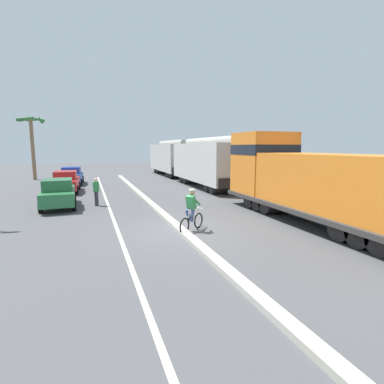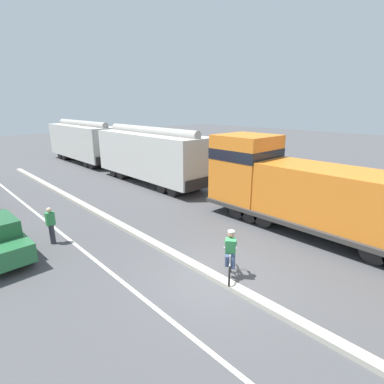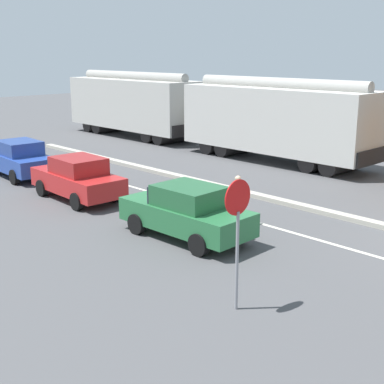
# 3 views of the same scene
# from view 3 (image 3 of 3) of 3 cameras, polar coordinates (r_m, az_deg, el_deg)

# --- Properties ---
(median_curb) EXTENTS (0.36, 36.00, 0.16)m
(median_curb) POSITION_cam_3_polar(r_m,az_deg,el_deg) (19.24, 12.21, -1.64)
(median_curb) COLOR #B2AD9E
(median_curb) RESTS_ON ground
(lane_stripe) EXTENTS (0.14, 36.00, 0.01)m
(lane_stripe) POSITION_cam_3_polar(r_m,az_deg,el_deg) (17.40, 7.74, -3.45)
(lane_stripe) COLOR silver
(lane_stripe) RESTS_ON ground
(hopper_car_lead) EXTENTS (2.90, 10.60, 4.18)m
(hopper_car_lead) POSITION_cam_3_polar(r_m,az_deg,el_deg) (27.23, 9.01, 7.54)
(hopper_car_lead) COLOR beige
(hopper_car_lead) RESTS_ON ground
(hopper_car_middle) EXTENTS (2.90, 10.60, 4.18)m
(hopper_car_middle) POSITION_cam_3_polar(r_m,az_deg,el_deg) (35.41, -6.28, 9.26)
(hopper_car_middle) COLOR #B6B4AC
(hopper_car_middle) RESTS_ON ground
(parked_car_green) EXTENTS (1.94, 4.25, 1.62)m
(parked_car_green) POSITION_cam_3_polar(r_m,az_deg,el_deg) (15.81, -0.61, -2.10)
(parked_car_green) COLOR #286B3D
(parked_car_green) RESTS_ON ground
(parked_car_red) EXTENTS (1.94, 4.25, 1.62)m
(parked_car_red) POSITION_cam_3_polar(r_m,az_deg,el_deg) (20.46, -12.11, 1.46)
(parked_car_red) COLOR red
(parked_car_red) RESTS_ON ground
(parked_car_blue) EXTENTS (1.99, 4.28, 1.62)m
(parked_car_blue) POSITION_cam_3_polar(r_m,az_deg,el_deg) (24.92, -17.96, 3.42)
(parked_car_blue) COLOR #28479E
(parked_car_blue) RESTS_ON ground
(stop_sign) EXTENTS (0.76, 0.08, 2.88)m
(stop_sign) POSITION_cam_3_polar(r_m,az_deg,el_deg) (11.12, 4.87, -2.97)
(stop_sign) COLOR gray
(stop_sign) RESTS_ON ground
(pedestrian_by_cars) EXTENTS (0.34, 0.22, 1.62)m
(pedestrian_by_cars) POSITION_cam_3_polar(r_m,az_deg,el_deg) (17.06, 4.88, -0.78)
(pedestrian_by_cars) COLOR #33333D
(pedestrian_by_cars) RESTS_ON ground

